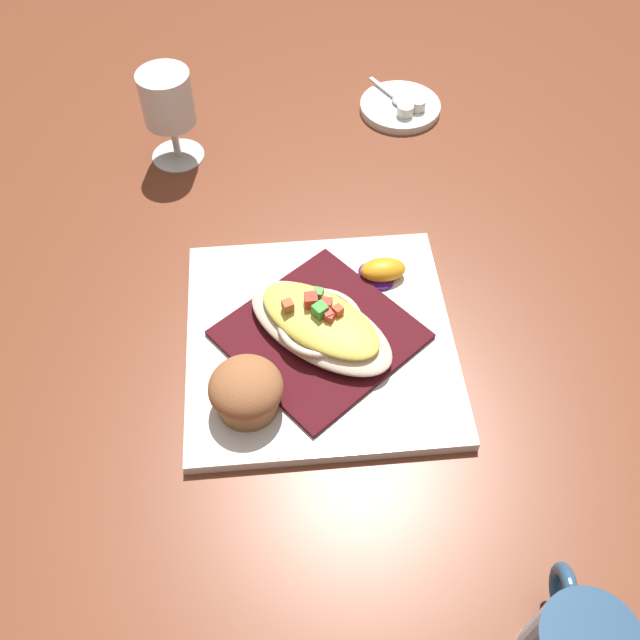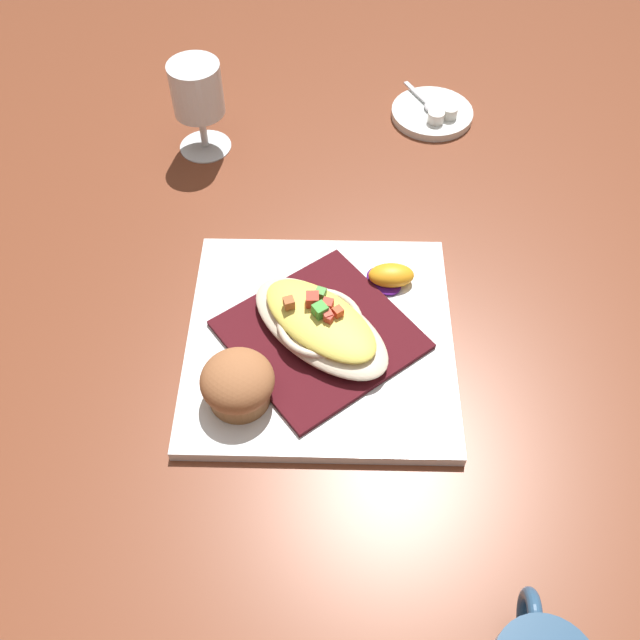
{
  "view_description": "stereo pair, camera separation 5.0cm",
  "coord_description": "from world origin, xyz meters",
  "px_view_note": "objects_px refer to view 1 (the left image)",
  "views": [
    {
      "loc": [
        0.46,
        -0.04,
        0.65
      ],
      "look_at": [
        0.0,
        0.0,
        0.04
      ],
      "focal_mm": 39.31,
      "sensor_mm": 36.0,
      "label": 1
    },
    {
      "loc": [
        0.46,
        0.01,
        0.65
      ],
      "look_at": [
        0.0,
        0.0,
        0.04
      ],
      "focal_mm": 39.31,
      "sensor_mm": 36.0,
      "label": 2
    }
  ],
  "objects_px": {
    "gratin_dish": "(320,324)",
    "creamer_cup_0": "(405,110)",
    "orange_garnish": "(382,271)",
    "square_plate": "(320,340)",
    "stemmed_glass": "(168,104)",
    "creamer_cup_1": "(418,105)",
    "creamer_saucer": "(400,107)",
    "spoon": "(398,99)",
    "muffin": "(246,391)"
  },
  "relations": [
    {
      "from": "muffin",
      "to": "spoon",
      "type": "height_order",
      "value": "muffin"
    },
    {
      "from": "creamer_cup_0",
      "to": "orange_garnish",
      "type": "bearing_deg",
      "value": -14.35
    },
    {
      "from": "gratin_dish",
      "to": "creamer_cup_0",
      "type": "relative_size",
      "value": 8.13
    },
    {
      "from": "square_plate",
      "to": "creamer_cup_1",
      "type": "bearing_deg",
      "value": 155.97
    },
    {
      "from": "muffin",
      "to": "creamer_saucer",
      "type": "bearing_deg",
      "value": 154.42
    },
    {
      "from": "stemmed_glass",
      "to": "creamer_cup_1",
      "type": "distance_m",
      "value": 0.36
    },
    {
      "from": "creamer_saucer",
      "to": "creamer_cup_1",
      "type": "distance_m",
      "value": 0.03
    },
    {
      "from": "creamer_cup_0",
      "to": "creamer_cup_1",
      "type": "height_order",
      "value": "same"
    },
    {
      "from": "creamer_saucer",
      "to": "spoon",
      "type": "xyz_separation_m",
      "value": [
        -0.01,
        -0.0,
        0.01
      ]
    },
    {
      "from": "creamer_cup_0",
      "to": "spoon",
      "type": "bearing_deg",
      "value": -170.73
    },
    {
      "from": "stemmed_glass",
      "to": "creamer_cup_0",
      "type": "distance_m",
      "value": 0.34
    },
    {
      "from": "square_plate",
      "to": "creamer_cup_1",
      "type": "distance_m",
      "value": 0.44
    },
    {
      "from": "square_plate",
      "to": "stemmed_glass",
      "type": "height_order",
      "value": "stemmed_glass"
    },
    {
      "from": "creamer_saucer",
      "to": "gratin_dish",
      "type": "bearing_deg",
      "value": -20.63
    },
    {
      "from": "muffin",
      "to": "orange_garnish",
      "type": "bearing_deg",
      "value": 135.07
    },
    {
      "from": "orange_garnish",
      "to": "spoon",
      "type": "bearing_deg",
      "value": 167.82
    },
    {
      "from": "gratin_dish",
      "to": "stemmed_glass",
      "type": "relative_size",
      "value": 1.49
    },
    {
      "from": "creamer_saucer",
      "to": "square_plate",
      "type": "bearing_deg",
      "value": -20.62
    },
    {
      "from": "stemmed_glass",
      "to": "spoon",
      "type": "distance_m",
      "value": 0.34
    },
    {
      "from": "creamer_cup_0",
      "to": "stemmed_glass",
      "type": "bearing_deg",
      "value": -81.41
    },
    {
      "from": "stemmed_glass",
      "to": "creamer_saucer",
      "type": "bearing_deg",
      "value": 103.18
    },
    {
      "from": "creamer_saucer",
      "to": "creamer_cup_0",
      "type": "height_order",
      "value": "creamer_cup_0"
    },
    {
      "from": "creamer_cup_1",
      "to": "square_plate",
      "type": "bearing_deg",
      "value": -24.03
    },
    {
      "from": "orange_garnish",
      "to": "spoon",
      "type": "relative_size",
      "value": 0.76
    },
    {
      "from": "gratin_dish",
      "to": "spoon",
      "type": "bearing_deg",
      "value": 160.02
    },
    {
      "from": "gratin_dish",
      "to": "orange_garnish",
      "type": "relative_size",
      "value": 3.04
    },
    {
      "from": "square_plate",
      "to": "stemmed_glass",
      "type": "relative_size",
      "value": 2.26
    },
    {
      "from": "muffin",
      "to": "spoon",
      "type": "xyz_separation_m",
      "value": [
        -0.51,
        0.24,
        -0.03
      ]
    },
    {
      "from": "spoon",
      "to": "gratin_dish",
      "type": "bearing_deg",
      "value": -19.98
    },
    {
      "from": "muffin",
      "to": "square_plate",
      "type": "bearing_deg",
      "value": 134.83
    },
    {
      "from": "gratin_dish",
      "to": "stemmed_glass",
      "type": "bearing_deg",
      "value": -153.48
    },
    {
      "from": "gratin_dish",
      "to": "muffin",
      "type": "xyz_separation_m",
      "value": [
        0.08,
        -0.08,
        0.0
      ]
    },
    {
      "from": "orange_garnish",
      "to": "muffin",
      "type": "bearing_deg",
      "value": -44.93
    },
    {
      "from": "stemmed_glass",
      "to": "creamer_cup_1",
      "type": "bearing_deg",
      "value": 99.98
    },
    {
      "from": "orange_garnish",
      "to": "creamer_cup_0",
      "type": "bearing_deg",
      "value": 165.65
    },
    {
      "from": "orange_garnish",
      "to": "stemmed_glass",
      "type": "xyz_separation_m",
      "value": [
        -0.26,
        -0.25,
        0.06
      ]
    },
    {
      "from": "gratin_dish",
      "to": "creamer_saucer",
      "type": "xyz_separation_m",
      "value": [
        -0.42,
        0.16,
        -0.03
      ]
    },
    {
      "from": "orange_garnish",
      "to": "creamer_cup_1",
      "type": "distance_m",
      "value": 0.34
    },
    {
      "from": "orange_garnish",
      "to": "creamer_saucer",
      "type": "distance_m",
      "value": 0.35
    },
    {
      "from": "stemmed_glass",
      "to": "square_plate",
      "type": "bearing_deg",
      "value": 26.51
    },
    {
      "from": "creamer_saucer",
      "to": "spoon",
      "type": "distance_m",
      "value": 0.01
    },
    {
      "from": "muffin",
      "to": "spoon",
      "type": "distance_m",
      "value": 0.56
    },
    {
      "from": "creamer_cup_1",
      "to": "orange_garnish",
      "type": "bearing_deg",
      "value": -17.2
    },
    {
      "from": "orange_garnish",
      "to": "gratin_dish",
      "type": "bearing_deg",
      "value": -44.74
    },
    {
      "from": "creamer_saucer",
      "to": "creamer_cup_0",
      "type": "distance_m",
      "value": 0.03
    },
    {
      "from": "orange_garnish",
      "to": "stemmed_glass",
      "type": "height_order",
      "value": "stemmed_glass"
    },
    {
      "from": "muffin",
      "to": "creamer_saucer",
      "type": "relative_size",
      "value": 0.63
    },
    {
      "from": "creamer_saucer",
      "to": "creamer_cup_1",
      "type": "relative_size",
      "value": 5.02
    },
    {
      "from": "stemmed_glass",
      "to": "creamer_cup_1",
      "type": "xyz_separation_m",
      "value": [
        -0.06,
        0.35,
        -0.07
      ]
    },
    {
      "from": "muffin",
      "to": "creamer_cup_0",
      "type": "bearing_deg",
      "value": 152.97
    }
  ]
}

